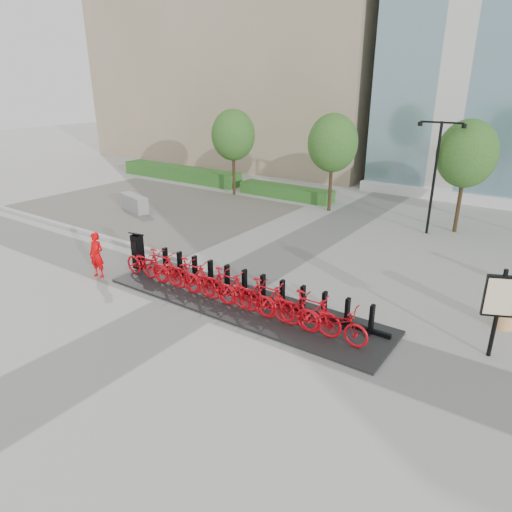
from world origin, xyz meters
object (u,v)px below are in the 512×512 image
Objects in this scene: kiosk at (138,251)px; jersey_barrier at (134,203)px; construction_barrel at (506,310)px; map_sign at (500,300)px; worker_red at (97,255)px; bike_0 at (147,264)px.

kiosk is 0.63× the size of jersey_barrier.
construction_barrel is (11.80, 3.08, -0.22)m from kiosk.
kiosk is at bearing 161.69° from map_sign.
kiosk reaches higher than construction_barrel.
worker_red is 1.54× the size of construction_barrel.
map_sign reaches higher than jersey_barrier.
kiosk is 11.83m from map_sign.
kiosk is at bearing -24.19° from jersey_barrier.
bike_0 is 10.97m from map_sign.
kiosk is at bearing 65.06° from bike_0.
map_sign is (-0.06, -1.82, 1.05)m from construction_barrel.
construction_barrel is at bearing 63.53° from map_sign.
kiosk is (-0.93, 0.43, 0.15)m from bike_0.
jersey_barrier is (-6.59, 5.49, -0.32)m from kiosk.
bike_0 is 0.84× the size of map_sign.
kiosk is at bearing -165.35° from construction_barrel.
map_sign is (12.45, 2.51, 0.76)m from worker_red.
construction_barrel is 0.45× the size of map_sign.
worker_red is at bearing -124.56° from kiosk.
jersey_barrier is 18.83m from map_sign.
bike_0 is 1.22× the size of worker_red.
bike_0 is at bearing -29.54° from kiosk.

